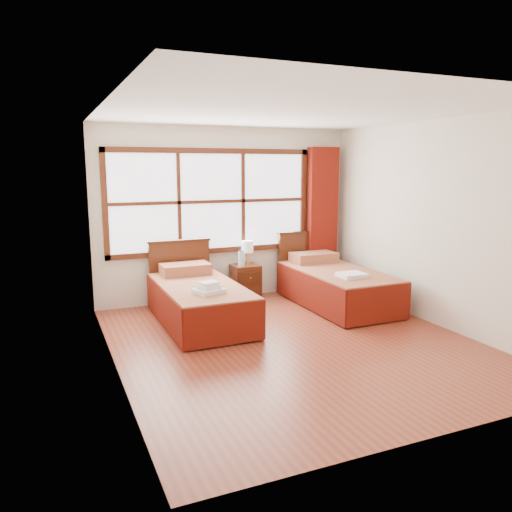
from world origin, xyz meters
name	(u,v)px	position (x,y,z in m)	size (l,w,h in m)	color
floor	(294,342)	(0.00, 0.00, 0.00)	(4.50, 4.50, 0.00)	brown
ceiling	(297,111)	(0.00, 0.00, 2.60)	(4.50, 4.50, 0.00)	white
wall_back	(227,214)	(0.00, 2.25, 1.30)	(4.00, 4.00, 0.00)	silver
wall_left	(111,242)	(-2.00, 0.00, 1.30)	(4.50, 4.50, 0.00)	silver
wall_right	(435,224)	(2.00, 0.00, 1.30)	(4.50, 4.50, 0.00)	silver
window	(212,202)	(-0.25, 2.21, 1.50)	(3.16, 0.06, 1.56)	white
curtain	(322,219)	(1.60, 2.11, 1.17)	(0.50, 0.16, 2.30)	maroon
bed_left	(199,300)	(-0.78, 1.20, 0.29)	(1.00, 2.02, 0.97)	#371A0B
bed_right	(335,285)	(1.30, 1.20, 0.30)	(1.02, 2.04, 0.99)	#371A0B
nightstand	(246,282)	(0.20, 1.99, 0.27)	(0.40, 0.40, 0.54)	#49200F
towels_left	(209,288)	(-0.80, 0.68, 0.57)	(0.40, 0.37, 0.14)	white
towels_right	(352,275)	(1.24, 0.69, 0.56)	(0.36, 0.32, 0.06)	white
lamp	(247,247)	(0.28, 2.11, 0.79)	(0.18, 0.18, 0.36)	gold
bottle_near	(240,259)	(0.09, 1.92, 0.65)	(0.07, 0.07, 0.25)	#C3EAFB
bottle_far	(243,259)	(0.13, 1.93, 0.65)	(0.06, 0.06, 0.24)	#C3EAFB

